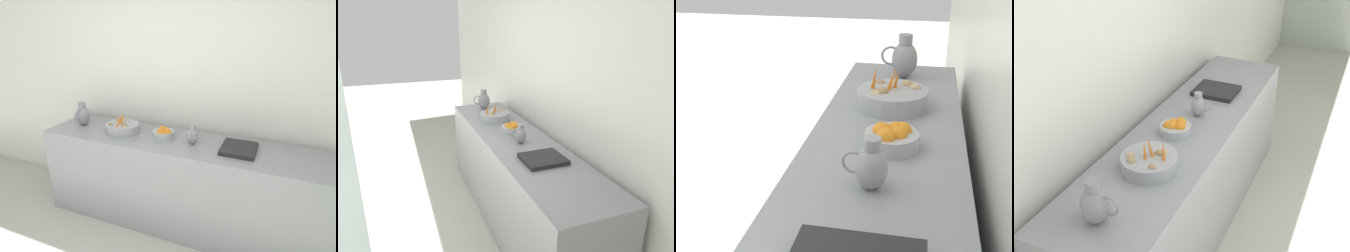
{
  "view_description": "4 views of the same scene",
  "coord_description": "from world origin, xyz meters",
  "views": [
    {
      "loc": [
        0.84,
        1.14,
        2.03
      ],
      "look_at": [
        -1.32,
        0.23,
        1.14
      ],
      "focal_mm": 30.76,
      "sensor_mm": 36.0,
      "label": 1
    },
    {
      "loc": [
        -0.43,
        2.88,
        2.02
      ],
      "look_at": [
        -1.39,
        0.32,
        1.09
      ],
      "focal_mm": 33.17,
      "sensor_mm": 36.0,
      "label": 2
    },
    {
      "loc": [
        -1.66,
        1.59,
        1.68
      ],
      "look_at": [
        -1.35,
        0.06,
        0.99
      ],
      "focal_mm": 45.51,
      "sensor_mm": 36.0,
      "label": 3
    },
    {
      "loc": [
        -0.48,
        -2.14,
        2.38
      ],
      "look_at": [
        -1.49,
        0.06,
        1.01
      ],
      "focal_mm": 44.78,
      "sensor_mm": 36.0,
      "label": 4
    }
  ],
  "objects": [
    {
      "name": "orange_bowl",
      "position": [
        -1.55,
        0.09,
        0.97
      ],
      "size": [
        0.21,
        0.21,
        0.1
      ],
      "color": "#ADAFB5",
      "rests_on": "prep_counter"
    },
    {
      "name": "metal_pitcher_short",
      "position": [
        -1.51,
        0.39,
        1.01
      ],
      "size": [
        0.15,
        0.11,
        0.18
      ],
      "color": "#939399",
      "rests_on": "prep_counter"
    },
    {
      "name": "prep_counter",
      "position": [
        -1.52,
        0.26,
        0.46
      ],
      "size": [
        0.64,
        2.78,
        0.93
      ],
      "primitive_type": "cube",
      "color": "gray",
      "rests_on": "ground_plane"
    },
    {
      "name": "vegetable_colander",
      "position": [
        -1.51,
        -0.36,
        0.98
      ],
      "size": [
        0.34,
        0.34,
        0.22
      ],
      "color": "#9EA0A5",
      "rests_on": "prep_counter"
    },
    {
      "name": "metal_pitcher_tall",
      "position": [
        -1.53,
        -0.86,
        1.04
      ],
      "size": [
        0.21,
        0.15,
        0.25
      ],
      "color": "gray",
      "rests_on": "prep_counter"
    },
    {
      "name": "counter_sink_basin",
      "position": [
        -1.53,
        0.82,
        0.94
      ],
      "size": [
        0.34,
        0.3,
        0.04
      ],
      "primitive_type": "cube",
      "color": "#232326",
      "rests_on": "prep_counter"
    },
    {
      "name": "tile_wall_left",
      "position": [
        -1.95,
        0.76,
        1.5
      ],
      "size": [
        0.1,
        9.23,
        3.0
      ],
      "primitive_type": "cube",
      "color": "white",
      "rests_on": "ground_plane"
    }
  ]
}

